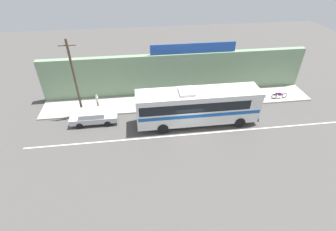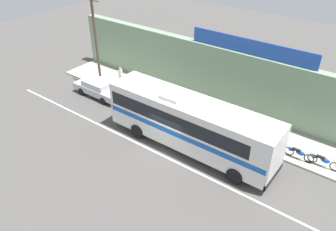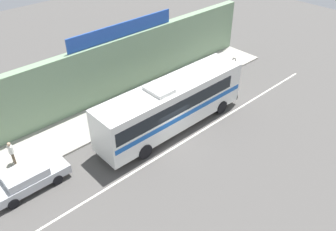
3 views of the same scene
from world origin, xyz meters
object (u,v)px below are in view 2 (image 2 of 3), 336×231
object	(u,v)px
parked_car	(99,88)
motorcycle_blue	(299,153)
utility_pole	(96,40)
motorcycle_green	(323,161)
motorcycle_black	(269,142)
intercity_bus	(189,121)
pedestrian_by_curb	(120,74)

from	to	relation	value
parked_car	motorcycle_blue	distance (m)	16.52
utility_pole	motorcycle_blue	bearing A→B (deg)	0.88
motorcycle_blue	motorcycle_green	bearing A→B (deg)	7.17
parked_car	motorcycle_black	world-z (taller)	parked_car
intercity_bus	motorcycle_blue	world-z (taller)	intercity_bus
parked_car	motorcycle_green	size ratio (longest dim) A/B	2.35
motorcycle_black	utility_pole	bearing A→B (deg)	-178.98
motorcycle_green	motorcycle_black	xyz separation A→B (m)	(-3.43, -0.17, 0.00)
utility_pole	motorcycle_blue	xyz separation A→B (m)	(17.76, 0.27, -3.68)
utility_pole	motorcycle_green	bearing A→B (deg)	1.36
motorcycle_blue	parked_car	bearing A→B (deg)	-174.05
motorcycle_green	utility_pole	bearing A→B (deg)	-178.64
utility_pole	pedestrian_by_curb	world-z (taller)	utility_pole
pedestrian_by_curb	utility_pole	bearing A→B (deg)	-144.30
intercity_bus	motorcycle_blue	distance (m)	7.22
intercity_bus	utility_pole	size ratio (longest dim) A/B	1.48
parked_car	motorcycle_blue	world-z (taller)	parked_car
motorcycle_blue	motorcycle_black	bearing A→B (deg)	179.69
intercity_bus	parked_car	bearing A→B (deg)	172.37
motorcycle_black	motorcycle_blue	bearing A→B (deg)	-0.31
motorcycle_blue	pedestrian_by_curb	distance (m)	16.31
parked_car	pedestrian_by_curb	world-z (taller)	pedestrian_by_curb
intercity_bus	pedestrian_by_curb	bearing A→B (deg)	158.75
parked_car	motorcycle_blue	bearing A→B (deg)	5.95
utility_pole	parked_car	bearing A→B (deg)	-47.26
utility_pole	pedestrian_by_curb	bearing A→B (deg)	35.70
motorcycle_blue	pedestrian_by_curb	bearing A→B (deg)	177.21
parked_car	motorcycle_blue	size ratio (longest dim) A/B	2.45
motorcycle_black	pedestrian_by_curb	bearing A→B (deg)	176.86
utility_pole	motorcycle_black	bearing A→B (deg)	1.02
motorcycle_blue	motorcycle_green	size ratio (longest dim) A/B	0.96
motorcycle_black	motorcycle_green	bearing A→B (deg)	2.88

